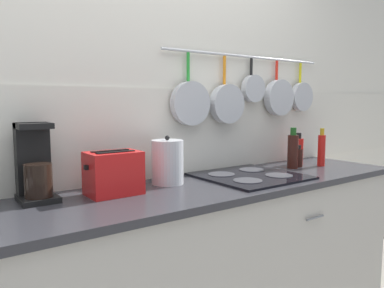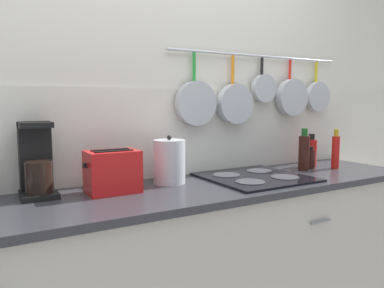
{
  "view_description": "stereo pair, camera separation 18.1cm",
  "coord_description": "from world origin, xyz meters",
  "px_view_note": "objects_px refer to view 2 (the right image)",
  "views": [
    {
      "loc": [
        -0.89,
        -1.46,
        1.31
      ],
      "look_at": [
        0.17,
        0.0,
        1.11
      ],
      "focal_mm": 35.0,
      "sensor_mm": 36.0,
      "label": 1
    },
    {
      "loc": [
        -0.73,
        -1.56,
        1.31
      ],
      "look_at": [
        0.17,
        0.0,
        1.11
      ],
      "focal_mm": 35.0,
      "sensor_mm": 36.0,
      "label": 2
    }
  ],
  "objects_px": {
    "coffee_maker": "(37,166)",
    "toaster": "(112,172)",
    "bottle_dish_soap": "(304,152)",
    "bottle_hot_sauce": "(311,152)",
    "kettle": "(169,162)",
    "bottle_olive_oil": "(310,159)",
    "bottle_sesame_oil": "(336,151)"
  },
  "relations": [
    {
      "from": "bottle_dish_soap",
      "to": "bottle_olive_oil",
      "type": "relative_size",
      "value": 1.83
    },
    {
      "from": "toaster",
      "to": "bottle_sesame_oil",
      "type": "distance_m",
      "value": 1.42
    },
    {
      "from": "bottle_hot_sauce",
      "to": "bottle_sesame_oil",
      "type": "bearing_deg",
      "value": -61.78
    },
    {
      "from": "kettle",
      "to": "bottle_sesame_oil",
      "type": "relative_size",
      "value": 1.01
    },
    {
      "from": "bottle_sesame_oil",
      "to": "bottle_olive_oil",
      "type": "bearing_deg",
      "value": 155.06
    },
    {
      "from": "bottle_sesame_oil",
      "to": "kettle",
      "type": "bearing_deg",
      "value": 173.16
    },
    {
      "from": "toaster",
      "to": "bottle_hot_sauce",
      "type": "xyz_separation_m",
      "value": [
        1.35,
        0.05,
        -0.0
      ]
    },
    {
      "from": "toaster",
      "to": "bottle_dish_soap",
      "type": "distance_m",
      "value": 1.2
    },
    {
      "from": "toaster",
      "to": "bottle_hot_sauce",
      "type": "bearing_deg",
      "value": 2.01
    },
    {
      "from": "coffee_maker",
      "to": "bottle_sesame_oil",
      "type": "distance_m",
      "value": 1.74
    },
    {
      "from": "bottle_dish_soap",
      "to": "bottle_hot_sauce",
      "type": "relative_size",
      "value": 1.21
    },
    {
      "from": "bottle_hot_sauce",
      "to": "bottle_dish_soap",
      "type": "bearing_deg",
      "value": -151.97
    },
    {
      "from": "kettle",
      "to": "bottle_dish_soap",
      "type": "bearing_deg",
      "value": -5.23
    },
    {
      "from": "kettle",
      "to": "bottle_dish_soap",
      "type": "xyz_separation_m",
      "value": [
        0.88,
        -0.08,
        0.0
      ]
    },
    {
      "from": "toaster",
      "to": "bottle_sesame_oil",
      "type": "xyz_separation_m",
      "value": [
        1.42,
        -0.09,
        0.01
      ]
    },
    {
      "from": "kettle",
      "to": "bottle_hot_sauce",
      "type": "xyz_separation_m",
      "value": [
        1.03,
        0.0,
        -0.02
      ]
    },
    {
      "from": "coffee_maker",
      "to": "bottle_dish_soap",
      "type": "relative_size",
      "value": 1.28
    },
    {
      "from": "coffee_maker",
      "to": "toaster",
      "type": "bearing_deg",
      "value": -17.4
    },
    {
      "from": "coffee_maker",
      "to": "bottle_sesame_oil",
      "type": "height_order",
      "value": "coffee_maker"
    },
    {
      "from": "bottle_dish_soap",
      "to": "bottle_olive_oil",
      "type": "xyz_separation_m",
      "value": [
        0.08,
        0.02,
        -0.05
      ]
    },
    {
      "from": "coffee_maker",
      "to": "bottle_hot_sauce",
      "type": "height_order",
      "value": "coffee_maker"
    },
    {
      "from": "toaster",
      "to": "bottle_sesame_oil",
      "type": "relative_size",
      "value": 1.01
    },
    {
      "from": "kettle",
      "to": "bottle_sesame_oil",
      "type": "xyz_separation_m",
      "value": [
        1.1,
        -0.13,
        -0.0
      ]
    },
    {
      "from": "toaster",
      "to": "bottle_hot_sauce",
      "type": "relative_size",
      "value": 1.18
    },
    {
      "from": "coffee_maker",
      "to": "toaster",
      "type": "height_order",
      "value": "coffee_maker"
    },
    {
      "from": "coffee_maker",
      "to": "bottle_olive_oil",
      "type": "bearing_deg",
      "value": -4.12
    },
    {
      "from": "bottle_olive_oil",
      "to": "bottle_sesame_oil",
      "type": "xyz_separation_m",
      "value": [
        0.15,
        -0.07,
        0.05
      ]
    },
    {
      "from": "kettle",
      "to": "bottle_olive_oil",
      "type": "relative_size",
      "value": 1.76
    },
    {
      "from": "bottle_dish_soap",
      "to": "bottle_hot_sauce",
      "type": "xyz_separation_m",
      "value": [
        0.15,
        0.08,
        -0.02
      ]
    },
    {
      "from": "kettle",
      "to": "bottle_olive_oil",
      "type": "distance_m",
      "value": 0.96
    },
    {
      "from": "bottle_dish_soap",
      "to": "bottle_hot_sauce",
      "type": "height_order",
      "value": "bottle_dish_soap"
    },
    {
      "from": "coffee_maker",
      "to": "bottle_dish_soap",
      "type": "height_order",
      "value": "coffee_maker"
    }
  ]
}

